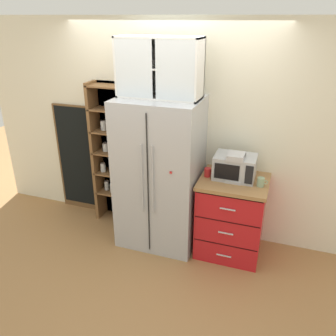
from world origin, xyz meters
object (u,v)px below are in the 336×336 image
bottle_cobalt (235,170)px  chalkboard_menu (78,159)px  mug_sage (261,182)px  coffee_maker (236,166)px  refrigerator (160,174)px  microwave (235,167)px  mug_red (208,172)px

bottle_cobalt → chalkboard_menu: (-2.17, 0.32, -0.29)m
mug_sage → coffee_maker: bearing=165.5°
refrigerator → chalkboard_menu: (-1.32, 0.33, -0.12)m
mug_sage → chalkboard_menu: size_ratio=0.07×
microwave → bottle_cobalt: (0.01, -0.08, -0.01)m
microwave → coffee_maker: (0.01, -0.04, 0.03)m
refrigerator → coffee_maker: refrigerator is taller
bottle_cobalt → chalkboard_menu: chalkboard_menu is taller
microwave → chalkboard_menu: chalkboard_menu is taller
bottle_cobalt → chalkboard_menu: 2.21m
mug_red → chalkboard_menu: (-1.87, 0.31, -0.22)m
refrigerator → mug_red: 0.56m
coffee_maker → bottle_cobalt: 0.05m
coffee_maker → mug_sage: bearing=-14.5°
microwave → mug_red: (-0.28, -0.06, -0.08)m
mug_sage → chalkboard_menu: 2.48m
coffee_maker → bottle_cobalt: bearing=-90.0°
mug_sage → mug_red: bearing=174.6°
coffee_maker → chalkboard_menu: chalkboard_menu is taller
refrigerator → chalkboard_menu: size_ratio=1.17×
mug_sage → chalkboard_menu: bearing=171.7°
refrigerator → bottle_cobalt: bearing=0.6°
mug_red → coffee_maker: bearing=3.7°
refrigerator → mug_red: refrigerator is taller
refrigerator → bottle_cobalt: (0.85, 0.01, 0.17)m
microwave → bottle_cobalt: 0.08m
bottle_cobalt → mug_sage: bearing=-7.3°
mug_sage → mug_red: same height
refrigerator → microwave: 0.86m
chalkboard_menu → mug_sage: bearing=-8.3°
microwave → bottle_cobalt: bottle_cobalt is taller
microwave → coffee_maker: bearing=-74.4°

